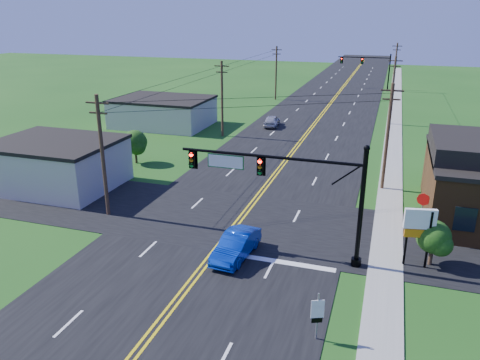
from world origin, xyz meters
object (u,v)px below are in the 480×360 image
(signal_mast_main, at_px, (285,183))
(route_sign, at_px, (317,313))
(blue_car, at_px, (236,246))
(signal_mast_far, at_px, (367,65))
(stop_sign, at_px, (423,203))

(signal_mast_main, bearing_deg, route_sign, -66.17)
(route_sign, bearing_deg, blue_car, 110.07)
(route_sign, bearing_deg, signal_mast_far, 68.59)
(blue_car, relative_size, route_sign, 1.88)
(signal_mast_main, bearing_deg, stop_sign, 39.97)
(stop_sign, bearing_deg, signal_mast_main, -129.48)
(signal_mast_main, height_order, blue_car, signal_mast_main)
(stop_sign, bearing_deg, route_sign, -98.66)
(signal_mast_far, distance_m, stop_sign, 65.63)
(blue_car, bearing_deg, signal_mast_far, 92.97)
(signal_mast_main, distance_m, stop_sign, 11.19)
(blue_car, xyz_separation_m, stop_sign, (10.97, 8.13, 1.06))
(signal_mast_main, relative_size, blue_car, 2.43)
(signal_mast_main, distance_m, blue_car, 4.95)
(signal_mast_main, bearing_deg, signal_mast_far, 89.92)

